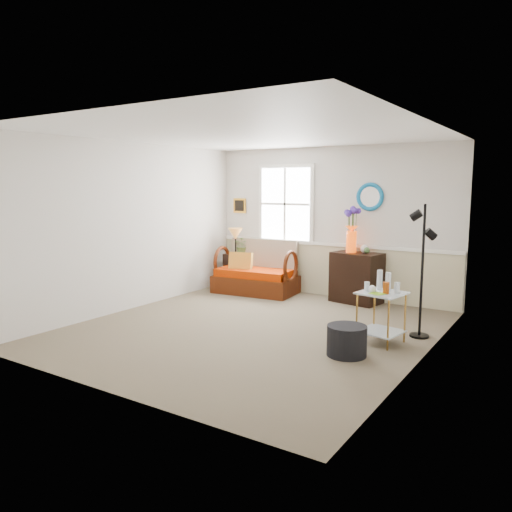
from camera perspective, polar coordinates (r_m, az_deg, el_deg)
The scene contains 19 objects.
floor at distance 6.86m, azimuth -0.39°, elevation -8.33°, with size 4.50×5.00×0.01m, color #776852.
ceiling at distance 6.61m, azimuth -0.41°, elevation 13.83°, with size 4.50×5.00×0.01m, color white.
walls at distance 6.61m, azimuth -0.40°, elevation 2.55°, with size 4.51×5.01×2.60m.
wainscot at distance 8.89m, azimuth 8.41°, elevation -1.65°, with size 4.46×0.02×0.90m, color #C6BC92.
chair_rail at distance 8.81m, azimuth 8.44°, elevation 1.35°, with size 4.46×0.04×0.06m, color white.
window at distance 9.17m, azimuth 3.37°, elevation 5.95°, with size 1.14×0.06×1.44m, color white, non-canonical shape.
picture at distance 9.72m, azimuth -1.87°, elevation 5.78°, with size 0.28×0.03×0.28m, color orange.
mirror at distance 8.50m, azimuth 12.91°, elevation 6.61°, with size 0.47×0.47×0.07m, color #0D7CBC.
loveseat at distance 9.02m, azimuth -0.04°, elevation -1.27°, with size 1.45×0.82×0.95m, color #5B2208, non-canonical shape.
throw_pillow at distance 9.04m, azimuth -1.78°, elevation -0.93°, with size 0.43×0.11×0.43m, color #DF6007, non-canonical shape.
lamp_stand at distance 9.58m, azimuth -2.29°, elevation -1.66°, with size 0.36×0.36×0.64m, color black, non-canonical shape.
table_lamp at distance 9.47m, azimuth -2.36°, elevation 1.70°, with size 0.27×0.27×0.50m, color #C57E36, non-canonical shape.
potted_plant at distance 9.43m, azimuth -1.57°, elevation 0.97°, with size 0.30×0.34×0.26m, color #476A35.
cabinet at distance 8.47m, azimuth 11.43°, elevation -2.43°, with size 0.78×0.50×0.84m, color black, non-canonical shape.
flower_vase at distance 8.38m, azimuth 10.88°, elevation 2.92°, with size 0.22×0.22×0.74m, color #EF4508, non-canonical shape.
side_table at distance 6.38m, azimuth 14.08°, elevation -6.84°, with size 0.50×0.50×0.64m, color #A2752E, non-canonical shape.
tabletop_items at distance 6.32m, azimuth 14.22°, elevation -2.89°, with size 0.40×0.40×0.24m, color silver, non-canonical shape.
floor_lamp at distance 6.66m, azimuth 18.45°, elevation -1.69°, with size 0.25×0.25×1.71m, color black, non-canonical shape.
ottoman at distance 5.87m, azimuth 10.33°, elevation -9.49°, with size 0.46×0.46×0.35m, color black.
Camera 1 is at (3.60, -5.51, 1.93)m, focal length 35.00 mm.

